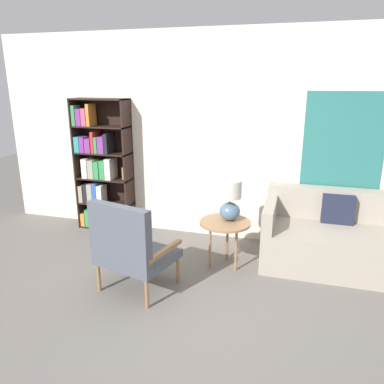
{
  "coord_description": "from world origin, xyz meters",
  "views": [
    {
      "loc": [
        1.01,
        -2.74,
        2.08
      ],
      "look_at": [
        -0.09,
        1.03,
        0.9
      ],
      "focal_mm": 35.0,
      "sensor_mm": 36.0,
      "label": 1
    }
  ],
  "objects": [
    {
      "name": "table_lamp",
      "position": [
        0.3,
        1.22,
        0.79
      ],
      "size": [
        0.25,
        0.25,
        0.47
      ],
      "color": "slate",
      "rests_on": "side_table"
    },
    {
      "name": "bookshelf",
      "position": [
        -1.7,
        1.84,
        0.86
      ],
      "size": [
        0.79,
        0.3,
        1.84
      ],
      "color": "black",
      "rests_on": "ground_plane"
    },
    {
      "name": "armchair",
      "position": [
        -0.52,
        0.31,
        0.52
      ],
      "size": [
        0.82,
        0.78,
        0.97
      ],
      "color": "olive",
      "rests_on": "ground_plane"
    },
    {
      "name": "side_table",
      "position": [
        0.26,
        1.15,
        0.49
      ],
      "size": [
        0.58,
        0.58,
        0.54
      ],
      "color": "#99704C",
      "rests_on": "ground_plane"
    },
    {
      "name": "wall_back",
      "position": [
        0.03,
        2.03,
        1.35
      ],
      "size": [
        6.4,
        0.08,
        2.7
      ],
      "color": "silver",
      "rests_on": "ground_plane"
    },
    {
      "name": "couch",
      "position": [
        1.49,
        1.54,
        0.32
      ],
      "size": [
        1.64,
        0.92,
        0.84
      ],
      "color": "#9E9384",
      "rests_on": "ground_plane"
    },
    {
      "name": "ground_plane",
      "position": [
        0.0,
        0.0,
        0.0
      ],
      "size": [
        14.0,
        14.0,
        0.0
      ],
      "primitive_type": "plane",
      "color": "#66605B"
    }
  ]
}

